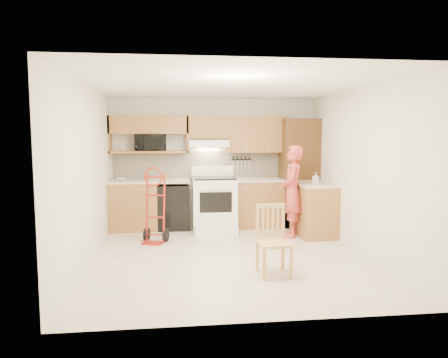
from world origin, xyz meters
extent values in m
cube|color=beige|center=(0.00, 0.00, -0.01)|extent=(4.00, 4.50, 0.02)
cube|color=white|center=(0.00, 0.00, 2.51)|extent=(4.00, 4.50, 0.02)
cube|color=beige|center=(0.00, 2.26, 1.25)|extent=(4.00, 0.02, 2.50)
cube|color=beige|center=(0.00, -2.26, 1.25)|extent=(4.00, 0.02, 2.50)
cube|color=beige|center=(-2.01, 0.00, 1.25)|extent=(0.02, 4.50, 2.50)
cube|color=beige|center=(2.01, 0.00, 1.25)|extent=(0.02, 4.50, 2.50)
cube|color=beige|center=(0.00, 2.23, 1.20)|extent=(3.92, 0.03, 0.55)
cube|color=brown|center=(-1.55, 1.95, 0.45)|extent=(0.90, 0.60, 0.90)
cube|color=black|center=(-0.80, 1.95, 0.42)|extent=(0.60, 0.60, 0.85)
cube|color=brown|center=(0.83, 1.95, 0.45)|extent=(1.14, 0.60, 0.90)
cube|color=beige|center=(-1.25, 1.95, 0.92)|extent=(1.50, 0.63, 0.04)
cube|color=beige|center=(0.83, 1.95, 0.92)|extent=(1.14, 0.63, 0.04)
cube|color=brown|center=(1.70, 1.15, 0.45)|extent=(0.60, 1.00, 0.90)
cube|color=beige|center=(1.70, 1.15, 0.92)|extent=(0.63, 1.00, 0.04)
cube|color=#52371C|center=(1.65, 1.95, 1.05)|extent=(0.70, 0.60, 2.10)
cube|color=brown|center=(-1.25, 2.08, 1.98)|extent=(1.50, 0.33, 0.34)
cube|color=brown|center=(-1.25, 2.08, 1.47)|extent=(1.50, 0.33, 0.04)
cube|color=brown|center=(-0.12, 2.08, 1.94)|extent=(0.76, 0.33, 0.44)
cube|color=brown|center=(0.83, 2.08, 1.80)|extent=(1.14, 0.33, 0.70)
cube|color=white|center=(-0.12, 2.02, 1.63)|extent=(0.76, 0.46, 0.14)
imported|color=black|center=(-1.23, 2.08, 1.65)|extent=(0.62, 0.45, 0.32)
imported|color=#C6433B|center=(1.28, 1.06, 0.81)|extent=(0.54, 0.68, 1.62)
imported|color=white|center=(1.70, 1.08, 1.04)|extent=(0.11, 0.11, 0.19)
imported|color=white|center=(-1.77, 1.95, 0.96)|extent=(0.22, 0.22, 0.05)
camera|label=1|loc=(-0.78, -6.07, 1.81)|focal=33.75mm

